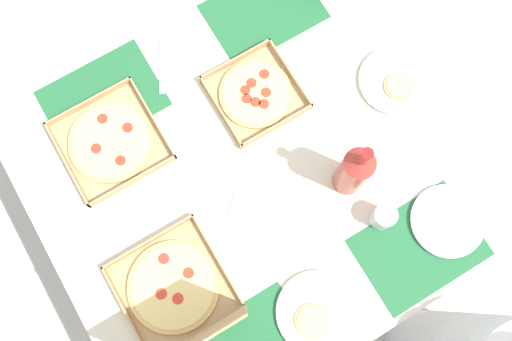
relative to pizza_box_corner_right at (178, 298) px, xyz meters
name	(u,v)px	position (x,y,z in m)	size (l,w,h in m)	color
ground_plane	(256,210)	(-0.38, -0.21, -0.80)	(6.00, 6.00, 0.00)	beige
dining_table	(256,178)	(-0.38, -0.21, -0.15)	(1.31, 1.20, 0.75)	#3F3328
placemat_near_left	(264,11)	(-0.68, -0.66, -0.05)	(0.36, 0.26, 0.00)	#236638
placemat_near_right	(103,98)	(-0.09, -0.66, -0.05)	(0.36, 0.26, 0.00)	#236638
placemat_far_left	(419,247)	(-0.68, 0.23, -0.05)	(0.36, 0.26, 0.00)	#236638
pizza_box_corner_right	(178,298)	(0.00, 0.00, 0.00)	(0.30, 0.33, 0.34)	tan
pizza_box_center	(111,142)	(-0.05, -0.52, -0.04)	(0.30, 0.30, 0.04)	tan
pizza_box_corner_left	(256,94)	(-0.51, -0.42, -0.04)	(0.26, 0.26, 0.04)	tan
plate_far_right	(317,313)	(-0.32, 0.24, -0.04)	(0.24, 0.24, 0.03)	white
plate_middle	(447,221)	(-0.79, 0.21, -0.04)	(0.22, 0.22, 0.02)	white
plate_far_left	(395,82)	(-0.91, -0.23, -0.04)	(0.23, 0.23, 0.03)	white
soda_bottle	(354,171)	(-0.60, -0.04, 0.08)	(0.09, 0.09, 0.32)	#B2382D
cup_dark	(383,217)	(-0.62, 0.10, -0.01)	(0.07, 0.07, 0.09)	silver
knife_by_far_left	(162,63)	(-0.31, -0.67, -0.05)	(0.21, 0.02, 0.01)	#B7B7BC
knife_by_near_left	(240,186)	(-0.32, -0.20, -0.05)	(0.21, 0.02, 0.01)	#B7B7BC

